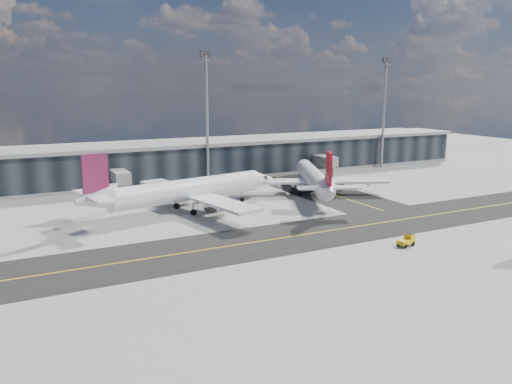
# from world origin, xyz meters

# --- Properties ---
(ground) EXTENTS (300.00, 300.00, 0.00)m
(ground) POSITION_xyz_m (0.00, 0.00, 0.00)
(ground) COLOR gray
(ground) RESTS_ON ground
(taxiway_lanes) EXTENTS (180.00, 63.00, 0.03)m
(taxiway_lanes) POSITION_xyz_m (3.91, 10.74, 0.01)
(taxiway_lanes) COLOR black
(taxiway_lanes) RESTS_ON ground
(terminal_concourse) EXTENTS (152.00, 19.80, 8.80)m
(terminal_concourse) POSITION_xyz_m (0.04, 54.93, 4.09)
(terminal_concourse) COLOR black
(terminal_concourse) RESTS_ON ground
(floodlight_masts) EXTENTS (102.50, 0.70, 28.90)m
(floodlight_masts) POSITION_xyz_m (0.00, 48.00, 15.61)
(floodlight_masts) COLOR gray
(floodlight_masts) RESTS_ON ground
(airliner_af) EXTENTS (38.43, 32.98, 11.44)m
(airliner_af) POSITION_xyz_m (-13.02, 25.05, 3.78)
(airliner_af) COLOR white
(airliner_af) RESTS_ON ground
(airliner_redtail) EXTENTS (29.47, 34.14, 10.59)m
(airliner_redtail) POSITION_xyz_m (14.03, 26.16, 3.50)
(airliner_redtail) COLOR white
(airliner_redtail) RESTS_ON ground
(baggage_tug) EXTENTS (2.77, 1.75, 1.62)m
(baggage_tug) POSITION_xyz_m (7.58, -6.77, 0.81)
(baggage_tug) COLOR yellow
(baggage_tug) RESTS_ON ground
(service_van) EXTENTS (3.17, 6.14, 1.66)m
(service_van) POSITION_xyz_m (15.21, 32.06, 0.83)
(service_van) COLOR white
(service_van) RESTS_ON ground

